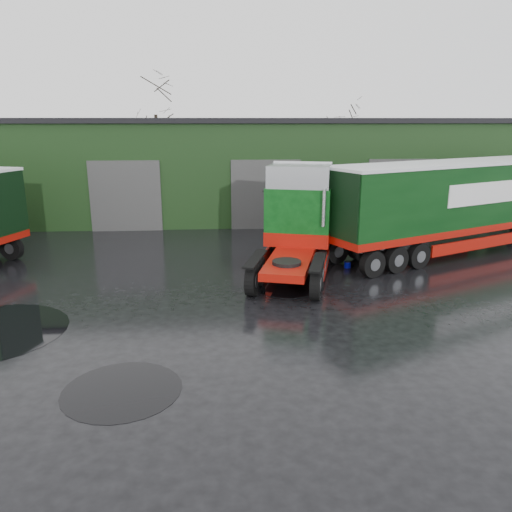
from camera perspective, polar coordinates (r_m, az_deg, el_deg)
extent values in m
plane|color=black|center=(15.98, -1.57, -7.44)|extent=(100.00, 100.00, 0.00)
cube|color=black|center=(34.97, 0.21, 10.05)|extent=(32.00, 12.00, 6.00)
cube|color=black|center=(34.83, 0.22, 15.22)|extent=(32.40, 12.40, 0.30)
cylinder|color=#0809B2|center=(21.91, 10.41, -0.99)|extent=(0.34, 0.34, 0.26)
cylinder|color=black|center=(12.59, -15.05, -14.59)|extent=(2.82, 2.82, 0.01)
cylinder|color=black|center=(18.97, 3.40, -3.73)|extent=(2.18, 2.18, 0.01)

